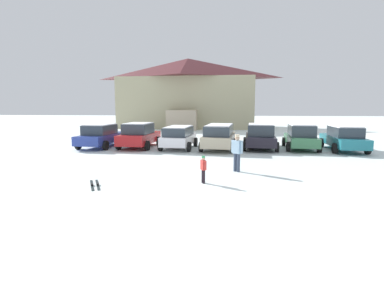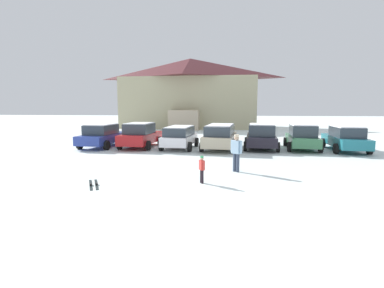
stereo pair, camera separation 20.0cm
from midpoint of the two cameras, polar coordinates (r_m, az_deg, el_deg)
ground at (r=8.82m, az=-1.15°, el=-12.08°), size 160.00×160.00×0.00m
ski_lodge at (r=41.44m, az=-0.93°, el=9.74°), size 18.24×11.42×9.25m
parked_blue_hatchback at (r=22.20m, az=-17.17°, el=1.57°), size 2.50×4.73×1.65m
parked_red_sedan at (r=21.38m, az=-10.28°, el=1.67°), size 2.46×4.58×1.74m
parked_white_suv at (r=20.44m, az=-2.82°, el=1.44°), size 2.38×4.20×1.54m
parked_beige_suv at (r=20.19m, az=4.95°, el=1.55°), size 2.62×4.88×1.68m
parked_black_sedan at (r=20.89m, az=12.58°, el=1.45°), size 2.57×4.58×1.72m
parked_green_coupe at (r=21.45m, az=19.77°, el=1.33°), size 2.46×4.69×1.71m
parked_teal_hatchback at (r=21.91m, az=26.69°, el=1.02°), size 2.33×4.86×1.63m
skier_child_in_red_jacket at (r=11.36m, az=1.67°, el=-4.56°), size 0.25×0.36×1.05m
skier_adult_in_blue_parka at (r=13.41m, az=8.15°, el=-1.27°), size 0.49×0.45×1.67m
pair_of_skis at (r=11.77m, az=-18.49°, el=-7.38°), size 0.94×1.52×0.08m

